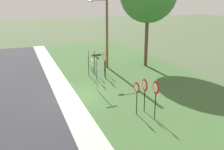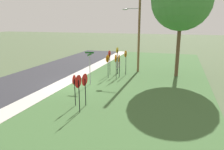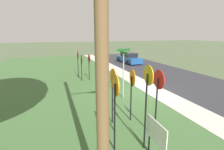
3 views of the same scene
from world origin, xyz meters
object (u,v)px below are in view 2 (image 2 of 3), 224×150
(stop_sign_far_center, at_px, (126,57))
(notice_board, at_px, (118,65))
(stop_sign_far_left, at_px, (116,61))
(stop_sign_far_right, at_px, (119,61))
(street_name_post, at_px, (90,65))
(stop_sign_near_right, at_px, (108,61))
(yield_sign_near_left, at_px, (74,83))
(stop_sign_center_tall, at_px, (110,57))
(yield_sign_far_left, at_px, (78,85))
(yield_sign_near_right, at_px, (85,82))
(utility_pole, at_px, (138,25))
(stop_sign_near_left, at_px, (117,55))
(oak_tree_left, at_px, (182,0))

(stop_sign_far_center, bearing_deg, notice_board, -121.86)
(stop_sign_far_left, xyz_separation_m, stop_sign_far_right, (-0.65, 0.14, -0.08))
(street_name_post, bearing_deg, stop_sign_near_right, 162.01)
(stop_sign_far_left, relative_size, yield_sign_near_left, 1.13)
(stop_sign_far_right, height_order, street_name_post, street_name_post)
(stop_sign_center_tall, relative_size, yield_sign_far_left, 1.07)
(notice_board, bearing_deg, yield_sign_near_right, 6.06)
(utility_pole, bearing_deg, stop_sign_far_left, -21.03)
(stop_sign_near_right, relative_size, street_name_post, 0.79)
(stop_sign_near_right, distance_m, notice_board, 2.68)
(stop_sign_near_left, bearing_deg, notice_board, -171.73)
(stop_sign_far_left, distance_m, stop_sign_far_center, 1.82)
(stop_sign_far_right, distance_m, yield_sign_far_left, 9.17)
(yield_sign_near_right, bearing_deg, yield_sign_far_left, 8.30)
(street_name_post, bearing_deg, yield_sign_near_left, 9.03)
(stop_sign_far_left, bearing_deg, oak_tree_left, 117.44)
(stop_sign_far_center, distance_m, utility_pole, 3.84)
(stop_sign_near_right, relative_size, stop_sign_center_tall, 0.91)
(stop_sign_near_right, height_order, yield_sign_near_left, stop_sign_near_right)
(oak_tree_left, bearing_deg, utility_pole, -100.25)
(stop_sign_near_right, distance_m, stop_sign_far_center, 2.21)
(utility_pole, bearing_deg, oak_tree_left, 79.75)
(street_name_post, bearing_deg, stop_sign_near_left, 163.40)
(stop_sign_far_right, xyz_separation_m, notice_board, (-1.90, -0.60, -0.83))
(yield_sign_near_right, height_order, notice_board, yield_sign_near_right)
(street_name_post, bearing_deg, stop_sign_center_tall, 171.31)
(stop_sign_center_tall, bearing_deg, stop_sign_near_right, 14.97)
(stop_sign_center_tall, distance_m, yield_sign_near_left, 9.12)
(stop_sign_far_left, height_order, utility_pole, utility_pole)
(stop_sign_near_left, height_order, yield_sign_far_left, stop_sign_near_left)
(stop_sign_near_right, height_order, stop_sign_far_left, stop_sign_far_left)
(notice_board, bearing_deg, stop_sign_near_right, -5.73)
(stop_sign_far_center, height_order, yield_sign_near_right, stop_sign_far_center)
(stop_sign_near_left, distance_m, stop_sign_far_right, 1.49)
(yield_sign_near_left, height_order, notice_board, yield_sign_near_left)
(stop_sign_far_right, bearing_deg, street_name_post, -29.13)
(yield_sign_near_left, bearing_deg, utility_pole, 164.14)
(stop_sign_far_left, height_order, stop_sign_far_right, stop_sign_far_left)
(yield_sign_far_left, bearing_deg, stop_sign_far_center, 179.80)
(stop_sign_near_left, distance_m, stop_sign_center_tall, 0.87)
(stop_sign_far_center, xyz_separation_m, oak_tree_left, (-1.13, 5.13, 5.61))
(stop_sign_far_center, bearing_deg, stop_sign_center_tall, -75.17)
(stop_sign_far_center, relative_size, yield_sign_near_right, 1.17)
(yield_sign_far_left, bearing_deg, yield_sign_near_right, -172.71)
(stop_sign_far_center, height_order, stop_sign_center_tall, stop_sign_far_center)
(yield_sign_far_left, bearing_deg, stop_sign_near_right, -171.35)
(stop_sign_far_left, distance_m, yield_sign_near_left, 7.62)
(yield_sign_near_right, distance_m, utility_pole, 11.62)
(stop_sign_far_right, distance_m, utility_pole, 4.72)
(stop_sign_far_right, relative_size, street_name_post, 0.78)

